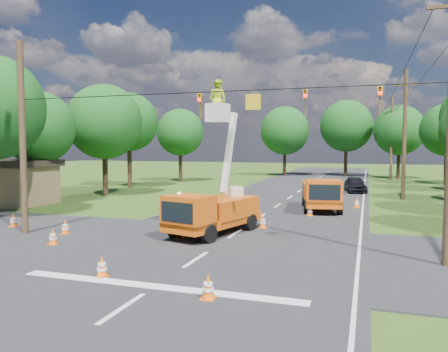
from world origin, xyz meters
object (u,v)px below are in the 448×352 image
(tree_left_f, at_px, (180,132))
(tree_left_c, at_px, (38,128))
(traffic_cone_0, at_px, (102,267))
(traffic_cone_5, at_px, (65,227))
(ground_worker, at_px, (180,217))
(traffic_cone_1, at_px, (208,287))
(traffic_cone_4, at_px, (53,237))
(shed, at_px, (12,182))
(traffic_cone_7, at_px, (357,203))
(tree_left_e, at_px, (129,122))
(second_truck, at_px, (321,194))
(tree_far_b, at_px, (346,126))
(pole_right_far, at_px, (391,138))
(tree_left_d, at_px, (104,122))
(tree_far_a, at_px, (285,131))
(bucket_truck, at_px, (213,201))
(traffic_cone_3, at_px, (310,210))
(pole_left, at_px, (23,138))
(pole_right_mid, at_px, (405,133))
(tree_right_e, at_px, (447,130))
(traffic_cone_6, at_px, (14,220))
(distant_car, at_px, (355,184))
(tree_far_c, at_px, (399,130))

(tree_left_f, bearing_deg, tree_left_c, -94.63)
(traffic_cone_0, relative_size, traffic_cone_5, 1.00)
(ground_worker, bearing_deg, traffic_cone_1, -101.89)
(traffic_cone_4, bearing_deg, shed, 139.93)
(traffic_cone_7, relative_size, tree_left_e, 0.08)
(second_truck, relative_size, tree_far_b, 0.57)
(pole_right_far, xyz_separation_m, tree_left_e, (-25.30, -18.00, 1.38))
(tree_left_d, distance_m, tree_far_a, 29.73)
(bucket_truck, bearing_deg, tree_far_a, 111.86)
(traffic_cone_5, relative_size, tree_left_e, 0.08)
(bucket_truck, relative_size, traffic_cone_3, 10.18)
(traffic_cone_7, height_order, pole_right_far, pole_right_far)
(pole_left, bearing_deg, pole_right_far, 65.77)
(pole_right_mid, bearing_deg, tree_far_a, 120.41)
(pole_right_mid, height_order, tree_right_e, pole_right_mid)
(traffic_cone_0, xyz_separation_m, traffic_cone_6, (-9.25, 5.97, 0.00))
(traffic_cone_3, height_order, tree_left_d, tree_left_d)
(distant_car, bearing_deg, pole_left, -130.00)
(tree_far_b, bearing_deg, tree_far_c, -24.78)
(distant_car, bearing_deg, tree_far_c, 66.21)
(traffic_cone_0, bearing_deg, ground_worker, 90.53)
(tree_left_f, bearing_deg, shed, -98.28)
(traffic_cone_0, relative_size, tree_left_d, 0.08)
(traffic_cone_1, bearing_deg, tree_left_e, 123.97)
(distant_car, relative_size, pole_left, 0.46)
(traffic_cone_0, distance_m, pole_right_far, 46.31)
(distant_car, height_order, pole_left, pole_left)
(traffic_cone_1, xyz_separation_m, traffic_cone_3, (0.84, 15.02, 0.00))
(traffic_cone_4, bearing_deg, tree_far_c, 69.69)
(tree_far_b, bearing_deg, traffic_cone_5, -103.32)
(second_truck, bearing_deg, bucket_truck, -123.07)
(traffic_cone_6, relative_size, tree_left_d, 0.08)
(traffic_cone_7, bearing_deg, bucket_truck, -118.83)
(traffic_cone_1, height_order, pole_right_far, pole_right_far)
(tree_left_d, xyz_separation_m, tree_left_f, (0.20, 15.00, -0.44))
(traffic_cone_7, bearing_deg, traffic_cone_6, -142.63)
(traffic_cone_4, height_order, tree_far_c, tree_far_c)
(second_truck, xyz_separation_m, tree_left_d, (-18.06, 3.13, 5.02))
(traffic_cone_6, distance_m, tree_far_a, 42.75)
(traffic_cone_0, relative_size, pole_right_mid, 0.07)
(pole_right_mid, xyz_separation_m, tree_left_d, (-23.50, -5.00, 1.02))
(traffic_cone_4, xyz_separation_m, tree_left_c, (-9.87, 10.57, 5.08))
(traffic_cone_1, height_order, tree_far_a, tree_far_a)
(traffic_cone_3, bearing_deg, traffic_cone_7, 59.62)
(traffic_cone_6, bearing_deg, pole_right_far, 63.02)
(second_truck, xyz_separation_m, tree_right_e, (10.74, 23.13, 4.71))
(bucket_truck, bearing_deg, traffic_cone_5, -146.11)
(ground_worker, height_order, traffic_cone_5, ground_worker)
(traffic_cone_7, xyz_separation_m, tree_left_d, (-20.21, 1.28, 5.77))
(tree_far_a, height_order, tree_far_b, tree_far_b)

